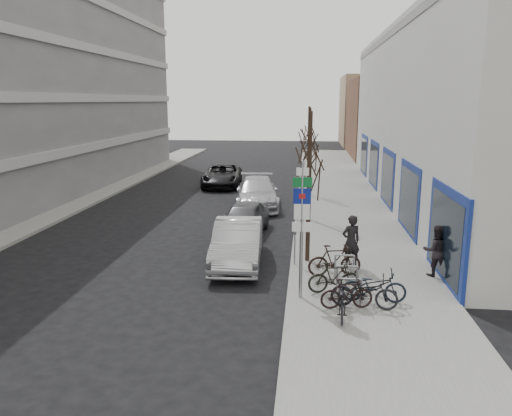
% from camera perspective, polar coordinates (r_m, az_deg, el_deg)
% --- Properties ---
extents(ground, '(120.00, 120.00, 0.00)m').
position_cam_1_polar(ground, '(15.33, -4.09, -10.27)').
color(ground, black).
rests_on(ground, ground).
extents(sidewalk_east, '(5.00, 70.00, 0.15)m').
position_cam_1_polar(sidewalk_east, '(24.72, 10.31, -1.51)').
color(sidewalk_east, slate).
rests_on(sidewalk_east, ground).
extents(sidewalk_west, '(3.00, 70.00, 0.15)m').
position_cam_1_polar(sidewalk_west, '(28.10, -23.04, -0.65)').
color(sidewalk_west, slate).
rests_on(sidewalk_west, ground).
extents(brick_building_far, '(12.00, 14.00, 8.00)m').
position_cam_1_polar(brick_building_far, '(54.99, 17.10, 9.75)').
color(brick_building_far, brown).
rests_on(brick_building_far, ground).
extents(tan_building_far, '(13.00, 12.00, 9.00)m').
position_cam_1_polar(tan_building_far, '(69.83, 15.18, 10.69)').
color(tan_building_far, '#937A5B').
rests_on(tan_building_far, ground).
extents(highway_sign_pole, '(0.55, 0.10, 4.20)m').
position_cam_1_polar(highway_sign_pole, '(14.34, 5.25, -1.54)').
color(highway_sign_pole, gray).
rests_on(highway_sign_pole, ground).
extents(bike_rack, '(0.66, 2.26, 0.83)m').
position_cam_1_polar(bike_rack, '(15.50, 10.37, -7.59)').
color(bike_rack, gray).
rests_on(bike_rack, sidewalk_east).
extents(tree_near, '(1.80, 1.80, 5.50)m').
position_cam_1_polar(tree_near, '(17.53, 6.15, 6.41)').
color(tree_near, black).
rests_on(tree_near, ground).
extents(tree_mid, '(1.80, 1.80, 5.50)m').
position_cam_1_polar(tree_mid, '(24.01, 6.11, 7.96)').
color(tree_mid, black).
rests_on(tree_mid, ground).
extents(tree_far, '(1.80, 1.80, 5.50)m').
position_cam_1_polar(tree_far, '(30.50, 6.09, 8.85)').
color(tree_far, black).
rests_on(tree_far, ground).
extents(meter_front, '(0.10, 0.08, 1.27)m').
position_cam_1_polar(meter_front, '(17.66, 4.46, -4.07)').
color(meter_front, gray).
rests_on(meter_front, sidewalk_east).
extents(meter_mid, '(0.10, 0.08, 1.27)m').
position_cam_1_polar(meter_mid, '(22.99, 4.82, -0.24)').
color(meter_mid, gray).
rests_on(meter_mid, sidewalk_east).
extents(meter_back, '(0.10, 0.08, 1.27)m').
position_cam_1_polar(meter_back, '(28.38, 5.04, 2.14)').
color(meter_back, gray).
rests_on(meter_back, sidewalk_east).
extents(bike_near_left, '(0.56, 1.63, 0.98)m').
position_cam_1_polar(bike_near_left, '(13.77, 9.86, -10.24)').
color(bike_near_left, black).
rests_on(bike_near_left, sidewalk_east).
extents(bike_near_right, '(1.55, 0.70, 0.91)m').
position_cam_1_polar(bike_near_right, '(14.29, 10.32, -9.57)').
color(bike_near_right, black).
rests_on(bike_near_right, sidewalk_east).
extents(bike_mid_curb, '(1.85, 0.61, 1.12)m').
position_cam_1_polar(bike_mid_curb, '(14.88, 13.36, -8.38)').
color(bike_mid_curb, black).
rests_on(bike_mid_curb, sidewalk_east).
extents(bike_mid_inner, '(1.69, 0.82, 0.99)m').
position_cam_1_polar(bike_mid_inner, '(15.35, 8.92, -7.80)').
color(bike_mid_inner, black).
rests_on(bike_mid_inner, sidewalk_east).
extents(bike_far_curb, '(1.92, 0.81, 1.14)m').
position_cam_1_polar(bike_far_curb, '(14.38, 12.29, -9.02)').
color(bike_far_curb, black).
rests_on(bike_far_curb, sidewalk_east).
extents(bike_far_inner, '(1.88, 0.90, 1.09)m').
position_cam_1_polar(bike_far_inner, '(16.73, 8.97, -5.90)').
color(bike_far_inner, black).
rests_on(bike_far_inner, sidewalk_east).
extents(parked_car_front, '(1.98, 4.92, 1.59)m').
position_cam_1_polar(parked_car_front, '(18.12, -2.13, -4.01)').
color(parked_car_front, '#A8A9AD').
rests_on(parked_car_front, ground).
extents(parked_car_mid, '(2.15, 4.42, 1.45)m').
position_cam_1_polar(parked_car_mid, '(22.11, -1.35, -1.21)').
color(parked_car_mid, '#47464B').
rests_on(parked_car_mid, ground).
extents(parked_car_back, '(2.89, 5.83, 1.63)m').
position_cam_1_polar(parked_car_back, '(27.78, 0.16, 1.76)').
color(parked_car_back, '#B5B4BA').
rests_on(parked_car_back, ground).
extents(lane_car, '(2.94, 5.65, 1.52)m').
position_cam_1_polar(lane_car, '(34.67, -3.90, 3.74)').
color(lane_car, black).
rests_on(lane_car, ground).
extents(pedestrian_near, '(0.80, 0.68, 1.87)m').
position_cam_1_polar(pedestrian_near, '(17.56, 10.80, -3.77)').
color(pedestrian_near, black).
rests_on(pedestrian_near, sidewalk_east).
extents(pedestrian_far, '(0.66, 0.46, 1.75)m').
position_cam_1_polar(pedestrian_far, '(17.51, 19.85, -4.56)').
color(pedestrian_far, black).
rests_on(pedestrian_far, sidewalk_east).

